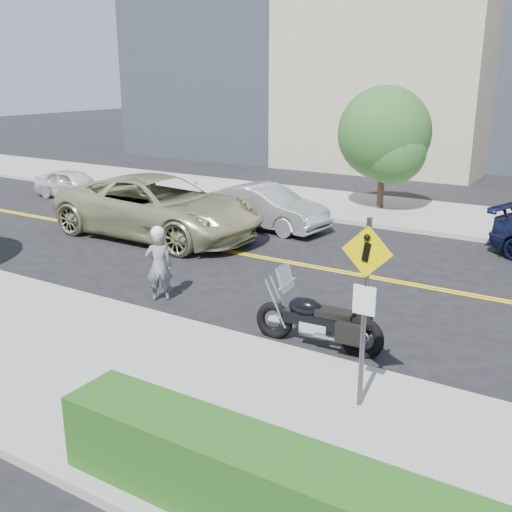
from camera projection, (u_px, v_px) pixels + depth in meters
The scene contains 10 objects.
ground_plane at pixel (304, 265), 16.65m from camera, with size 120.00×120.00×0.00m, color black.
sidewalk_near at pixel (109, 372), 10.52m from camera, with size 60.00×5.00×0.15m, color #9E9B91.
sidewalk_far at pixel (395, 212), 22.73m from camera, with size 60.00×5.00×0.15m, color #9E9B91.
pedestrian_sign at pixel (365, 296), 8.83m from camera, with size 0.78×0.08×3.00m.
motorcyclist at pixel (159, 264), 13.86m from camera, with size 0.73×0.71×1.79m.
motorcycle at pixel (319, 309), 11.47m from camera, with size 2.54×0.77×1.55m, color black, non-canonical shape.
suv at pixel (159, 207), 19.32m from camera, with size 3.26×7.07×1.96m, color #BBBA89.
parked_car_white at pixel (73, 184), 25.46m from camera, with size 1.44×3.59×1.22m, color white.
parked_car_silver at pixel (266, 207), 20.46m from camera, with size 1.55×4.45×1.47m, color #B4B7BC.
tree_far_a at pixel (384, 133), 22.22m from camera, with size 3.46×3.46×4.72m.
Camera 1 is at (7.17, -14.20, 5.11)m, focal length 42.00 mm.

